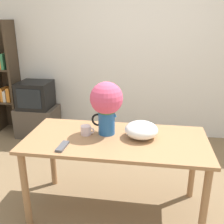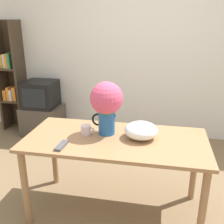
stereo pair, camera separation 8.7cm
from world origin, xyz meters
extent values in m
plane|color=#7F6647|center=(0.00, 0.00, 0.00)|extent=(12.00, 12.00, 0.00)
cube|color=silver|center=(0.00, 1.82, 1.30)|extent=(8.00, 0.05, 2.60)
cube|color=#A3754C|center=(-0.13, -0.05, 0.74)|extent=(1.59, 0.75, 0.03)
cylinder|color=#A3754C|center=(-0.86, -0.37, 0.36)|extent=(0.06, 0.06, 0.72)
cylinder|color=#A3754C|center=(0.60, -0.37, 0.36)|extent=(0.06, 0.06, 0.72)
cylinder|color=#A3754C|center=(-0.86, 0.27, 0.36)|extent=(0.06, 0.06, 0.72)
cylinder|color=#A3754C|center=(0.60, 0.27, 0.36)|extent=(0.06, 0.06, 0.72)
cylinder|color=#235B9E|center=(-0.23, 0.04, 0.87)|extent=(0.15, 0.15, 0.23)
cone|color=#235B9E|center=(-0.16, 0.04, 0.95)|extent=(0.05, 0.05, 0.06)
torus|color=black|center=(-0.30, 0.04, 0.88)|extent=(0.12, 0.02, 0.12)
sphere|color=#3D7033|center=(-0.23, 0.04, 1.04)|extent=(0.22, 0.22, 0.22)
sphere|color=#DB4C70|center=(-0.23, 0.04, 1.09)|extent=(0.29, 0.29, 0.29)
cylinder|color=silver|center=(-0.41, -0.02, 0.80)|extent=(0.09, 0.09, 0.08)
torus|color=silver|center=(-0.36, -0.02, 0.80)|extent=(0.06, 0.01, 0.06)
ellipsoid|color=white|center=(0.09, 0.00, 0.83)|extent=(0.29, 0.29, 0.14)
cube|color=#4C4C51|center=(-0.53, -0.29, 0.76)|extent=(0.06, 0.18, 0.02)
cube|color=#4C4238|center=(-1.58, 1.50, 0.23)|extent=(0.60, 0.46, 0.45)
cube|color=black|center=(-1.58, 1.50, 0.65)|extent=(0.47, 0.44, 0.40)
cube|color=black|center=(-1.58, 1.27, 0.65)|extent=(0.37, 0.01, 0.29)
cube|color=#423323|center=(-1.96, 1.64, 0.87)|extent=(0.04, 0.32, 1.73)
cube|color=#423323|center=(-2.13, 1.79, 0.87)|extent=(0.36, 0.01, 1.73)
cube|color=#423323|center=(-2.13, 1.64, 0.48)|extent=(0.29, 0.29, 0.03)
cube|color=orange|center=(-2.22, 1.63, 0.58)|extent=(0.06, 0.22, 0.17)
cube|color=orange|center=(-2.16, 1.63, 0.61)|extent=(0.04, 0.22, 0.22)
cube|color=silver|center=(-2.11, 1.63, 0.59)|extent=(0.05, 0.23, 0.18)
cube|color=orange|center=(-2.05, 1.63, 0.61)|extent=(0.06, 0.21, 0.22)
cube|color=#423323|center=(-2.13, 1.64, 1.00)|extent=(0.29, 0.29, 0.03)
cube|color=silver|center=(-2.16, 1.63, 1.13)|extent=(0.04, 0.18, 0.21)
cube|color=orange|center=(-2.11, 1.63, 1.13)|extent=(0.04, 0.23, 0.23)
cube|color=#337A4C|center=(-2.06, 1.63, 1.14)|extent=(0.04, 0.26, 0.23)
camera|label=1|loc=(0.15, -2.11, 1.73)|focal=42.00mm
camera|label=2|loc=(0.24, -2.10, 1.73)|focal=42.00mm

